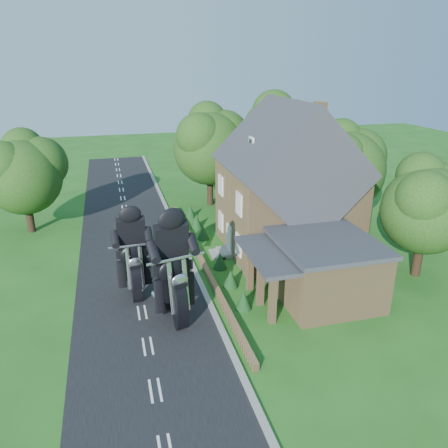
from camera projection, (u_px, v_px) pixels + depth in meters
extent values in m
plane|color=#1E5618|center=(142.00, 313.00, 23.05)|extent=(120.00, 120.00, 0.00)
cube|color=black|center=(142.00, 313.00, 23.05)|extent=(7.00, 80.00, 0.02)
cube|color=gray|center=(209.00, 302.00, 23.91)|extent=(0.30, 80.00, 0.12)
cube|color=olive|center=(202.00, 261.00, 28.54)|extent=(0.30, 22.00, 0.40)
cube|color=olive|center=(286.00, 208.00, 29.95)|extent=(8.00, 8.00, 6.00)
cube|color=#2C2E35|center=(288.00, 165.00, 28.89)|extent=(8.48, 8.64, 8.48)
cube|color=olive|center=(319.00, 114.00, 28.24)|extent=(0.60, 0.90, 1.60)
cube|color=white|center=(251.00, 144.00, 27.73)|extent=(0.12, 0.80, 0.90)
cube|color=black|center=(251.00, 144.00, 27.72)|extent=(0.04, 0.55, 0.65)
cube|color=white|center=(229.00, 240.00, 29.66)|extent=(0.10, 1.10, 2.10)
cube|color=gray|center=(224.00, 252.00, 29.90)|extent=(0.80, 1.60, 0.30)
cube|color=gray|center=(217.00, 254.00, 29.80)|extent=(0.80, 1.60, 0.15)
cube|color=white|center=(238.00, 245.00, 27.48)|extent=(0.10, 1.10, 1.40)
cube|color=black|center=(238.00, 245.00, 27.47)|extent=(0.04, 0.92, 1.22)
cube|color=white|center=(221.00, 221.00, 31.45)|extent=(0.10, 1.10, 1.40)
cube|color=black|center=(221.00, 221.00, 31.45)|extent=(0.04, 0.92, 1.22)
cube|color=white|center=(239.00, 204.00, 26.52)|extent=(0.10, 1.10, 1.40)
cube|color=black|center=(239.00, 204.00, 26.52)|extent=(0.04, 0.92, 1.22)
cube|color=white|center=(221.00, 185.00, 30.50)|extent=(0.10, 1.10, 1.40)
cube|color=black|center=(220.00, 185.00, 30.49)|extent=(0.04, 0.92, 1.22)
cube|color=olive|center=(324.00, 270.00, 24.18)|extent=(5.00, 5.60, 3.20)
cube|color=#2C2E35|center=(326.00, 242.00, 23.57)|extent=(5.30, 5.94, 0.24)
cube|color=#2C2E35|center=(272.00, 254.00, 22.95)|extent=(2.60, 5.32, 0.22)
cube|color=olive|center=(273.00, 298.00, 21.73)|extent=(0.35, 0.35, 2.80)
cube|color=olive|center=(261.00, 281.00, 23.36)|extent=(0.35, 0.35, 2.80)
cube|color=olive|center=(250.00, 267.00, 24.98)|extent=(0.35, 0.35, 2.80)
cylinder|color=black|center=(421.00, 254.00, 26.67)|extent=(0.56, 0.56, 2.80)
sphere|color=#1D3F12|center=(429.00, 210.00, 25.67)|extent=(5.20, 5.20, 5.20)
sphere|color=#1D3F12|center=(442.00, 194.00, 26.15)|extent=(3.74, 3.74, 3.74)
sphere|color=#1D3F12|center=(428.00, 198.00, 24.38)|extent=(3.22, 3.22, 3.22)
sphere|color=#1D3F12|center=(424.00, 176.00, 25.99)|extent=(2.86, 2.86, 2.86)
cylinder|color=black|center=(344.00, 210.00, 34.19)|extent=(0.56, 0.56, 3.00)
sphere|color=#1D3F12|center=(348.00, 170.00, 33.08)|extent=(6.00, 6.00, 6.00)
sphere|color=#1D3F12|center=(361.00, 156.00, 33.63)|extent=(4.32, 4.32, 4.32)
sphere|color=#1D3F12|center=(343.00, 158.00, 31.59)|extent=(3.72, 3.72, 3.72)
sphere|color=#1D3F12|center=(344.00, 140.00, 33.45)|extent=(3.30, 3.30, 3.30)
cylinder|color=black|center=(279.00, 184.00, 40.26)|extent=(0.56, 0.56, 3.60)
sphere|color=#1D3F12|center=(281.00, 143.00, 38.92)|extent=(7.20, 7.20, 7.20)
sphere|color=#1D3F12|center=(295.00, 129.00, 39.58)|extent=(5.18, 5.18, 5.18)
sphere|color=#1D3F12|center=(272.00, 129.00, 37.13)|extent=(4.46, 4.46, 4.46)
sphere|color=#1D3F12|center=(277.00, 112.00, 39.36)|extent=(3.96, 3.96, 3.96)
cylinder|color=black|center=(213.00, 186.00, 39.75)|extent=(0.56, 0.56, 3.40)
sphere|color=#1D3F12|center=(213.00, 149.00, 38.52)|extent=(6.40, 6.40, 6.40)
sphere|color=#1D3F12|center=(226.00, 136.00, 39.11)|extent=(4.61, 4.61, 4.61)
sphere|color=#1D3F12|center=(202.00, 136.00, 36.93)|extent=(3.97, 3.97, 3.97)
sphere|color=#1D3F12|center=(210.00, 121.00, 38.91)|extent=(3.52, 3.52, 3.52)
cylinder|color=black|center=(33.00, 214.00, 33.51)|extent=(0.56, 0.56, 2.80)
sphere|color=#1D3F12|center=(27.00, 177.00, 32.47)|extent=(5.60, 5.60, 5.60)
sphere|color=#1D3F12|center=(44.00, 163.00, 32.99)|extent=(4.03, 4.03, 4.03)
sphere|color=#1D3F12|center=(8.00, 165.00, 31.08)|extent=(3.47, 3.47, 3.47)
sphere|color=#1D3F12|center=(26.00, 148.00, 32.82)|extent=(3.08, 3.08, 3.08)
cone|color=#103314|center=(244.00, 300.00, 23.24)|extent=(0.90, 0.90, 1.10)
cone|color=#103314|center=(231.00, 278.00, 25.49)|extent=(0.90, 0.90, 1.10)
cone|color=#103314|center=(220.00, 261.00, 27.75)|extent=(0.90, 0.90, 1.10)
cone|color=#103314|center=(203.00, 232.00, 32.27)|extent=(0.90, 0.90, 1.10)
cone|color=#103314|center=(196.00, 221.00, 34.53)|extent=(0.90, 0.90, 1.10)
cone|color=#103314|center=(190.00, 211.00, 36.79)|extent=(0.90, 0.90, 1.10)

